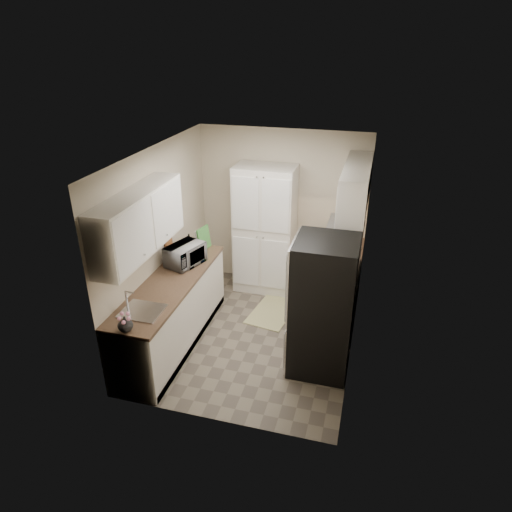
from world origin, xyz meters
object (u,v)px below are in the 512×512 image
(pantry_cabinet, at_px, (265,230))
(wine_bottle, at_px, (189,244))
(electric_range, at_px, (332,300))
(toaster_oven, at_px, (338,240))
(refrigerator, at_px, (323,307))
(microwave, at_px, (185,255))

(pantry_cabinet, xyz_separation_m, wine_bottle, (-0.87, -0.90, 0.05))
(electric_range, relative_size, wine_bottle, 4.34)
(electric_range, bearing_deg, toaster_oven, 92.99)
(refrigerator, xyz_separation_m, wine_bottle, (-2.01, 0.82, 0.20))
(refrigerator, relative_size, wine_bottle, 6.52)
(pantry_cabinet, distance_m, electric_range, 1.58)
(refrigerator, bearing_deg, electric_range, 87.52)
(pantry_cabinet, distance_m, refrigerator, 2.07)
(toaster_oven, bearing_deg, refrigerator, -102.37)
(electric_range, distance_m, refrigerator, 0.88)
(electric_range, height_order, wine_bottle, wine_bottle)
(microwave, bearing_deg, pantry_cabinet, -13.45)
(microwave, distance_m, wine_bottle, 0.36)
(electric_range, height_order, toaster_oven, toaster_oven)
(electric_range, xyz_separation_m, wine_bottle, (-2.04, 0.02, 0.57))
(electric_range, xyz_separation_m, toaster_oven, (-0.04, 0.75, 0.56))
(wine_bottle, relative_size, toaster_oven, 0.64)
(microwave, bearing_deg, electric_range, -61.98)
(wine_bottle, bearing_deg, refrigerator, -22.27)
(pantry_cabinet, distance_m, wine_bottle, 1.25)
(electric_range, distance_m, wine_bottle, 2.12)
(toaster_oven, bearing_deg, wine_bottle, -172.69)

